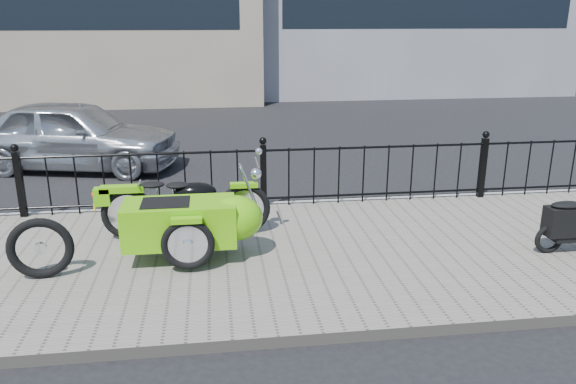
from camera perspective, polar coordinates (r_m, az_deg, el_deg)
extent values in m
plane|color=black|center=(7.46, -1.54, -5.48)|extent=(120.00, 120.00, 0.00)
cube|color=slate|center=(6.98, -1.10, -6.61)|extent=(30.00, 3.80, 0.12)
cube|color=gray|center=(8.78, -2.56, -1.49)|extent=(30.00, 0.10, 0.12)
cylinder|color=black|center=(8.39, -2.55, 4.22)|extent=(14.00, 0.04, 0.04)
cylinder|color=black|center=(8.59, -2.49, -0.66)|extent=(14.00, 0.04, 0.04)
cube|color=black|center=(8.90, -25.58, 0.68)|extent=(0.09, 0.09, 0.96)
sphere|color=black|center=(8.77, -26.03, 4.06)|extent=(0.11, 0.11, 0.11)
cube|color=black|center=(8.48, -2.52, 1.66)|extent=(0.09, 0.09, 0.96)
sphere|color=black|center=(8.35, -2.57, 5.23)|extent=(0.11, 0.11, 0.11)
cube|color=black|center=(9.45, 19.15, 2.33)|extent=(0.09, 0.09, 0.96)
sphere|color=black|center=(9.33, 19.48, 5.54)|extent=(0.11, 0.11, 0.11)
cube|color=black|center=(19.58, -24.34, 16.22)|extent=(12.50, 0.06, 1.00)
cube|color=black|center=(21.30, 14.23, 17.15)|extent=(10.50, 0.06, 1.00)
torus|color=black|center=(7.45, -4.44, -1.72)|extent=(0.69, 0.09, 0.69)
torus|color=black|center=(7.53, -15.92, -2.15)|extent=(0.69, 0.09, 0.69)
torus|color=black|center=(6.38, -10.14, -5.29)|extent=(0.60, 0.08, 0.60)
cube|color=gray|center=(7.45, -10.22, -1.80)|extent=(0.34, 0.22, 0.24)
cylinder|color=black|center=(7.47, -10.19, -2.31)|extent=(1.40, 0.04, 0.04)
ellipsoid|color=black|center=(7.37, -9.39, 0.00)|extent=(0.54, 0.29, 0.26)
cylinder|color=silver|center=(7.28, -3.14, 2.96)|extent=(0.03, 0.56, 0.03)
cylinder|color=silver|center=(7.36, -4.03, 0.59)|extent=(0.25, 0.04, 0.59)
sphere|color=silver|center=(7.32, -3.28, 1.89)|extent=(0.15, 0.15, 0.15)
cube|color=#61C00B|center=(7.35, -4.50, 0.72)|extent=(0.36, 0.12, 0.06)
cube|color=#61C00B|center=(7.43, -16.51, 0.31)|extent=(0.55, 0.16, 0.08)
ellipsoid|color=black|center=(7.35, -11.14, 0.68)|extent=(0.31, 0.22, 0.08)
ellipsoid|color=black|center=(7.37, -13.63, 0.72)|extent=(0.31, 0.22, 0.08)
sphere|color=red|center=(7.51, -19.11, -0.24)|extent=(0.07, 0.07, 0.07)
cube|color=yellow|center=(7.67, -18.99, -1.30)|extent=(0.02, 0.14, 0.10)
cube|color=#61C00B|center=(6.71, -10.93, -3.05)|extent=(1.30, 0.62, 0.50)
ellipsoid|color=#61C00B|center=(6.69, -5.37, -2.64)|extent=(0.65, 0.60, 0.54)
cube|color=black|center=(6.64, -12.33, -1.24)|extent=(0.55, 0.43, 0.06)
cube|color=#61C00B|center=(6.28, -10.27, -2.84)|extent=(0.34, 0.11, 0.06)
torus|color=black|center=(7.58, 24.99, -4.32)|extent=(0.37, 0.06, 0.37)
cube|color=black|center=(7.61, 26.34, -2.67)|extent=(0.49, 0.23, 0.36)
ellipsoid|color=black|center=(7.54, 26.55, -1.19)|extent=(0.42, 0.21, 0.08)
torus|color=black|center=(6.74, -23.84, -5.26)|extent=(0.71, 0.19, 0.71)
imported|color=#B4B7BB|center=(11.81, -20.92, 5.47)|extent=(4.32, 2.51, 1.38)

